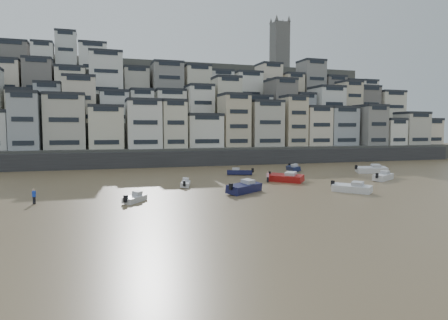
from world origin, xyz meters
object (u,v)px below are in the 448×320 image
object	(u,v)px
boat_b	(352,187)
boat_j	(135,198)
boat_f	(185,183)
boat_h	(240,171)
boat_g	(372,169)
boat_d	(383,175)
boat_e	(286,177)
boat_i	(293,167)
person_blue	(34,196)
boat_c	(244,186)
person_pink	(268,177)

from	to	relation	value
boat_b	boat_j	bearing A→B (deg)	-129.56
boat_f	boat_h	bearing A→B (deg)	-30.30
boat_g	boat_d	distance (m)	11.06
boat_j	boat_e	world-z (taller)	boat_e
boat_j	boat_i	size ratio (longest dim) A/B	0.76
boat_g	person_blue	bearing A→B (deg)	-149.75
boat_g	boat_e	distance (m)	22.81
boat_h	boat_c	bearing A→B (deg)	94.28
boat_b	boat_i	size ratio (longest dim) A/B	1.05
boat_e	boat_f	distance (m)	16.37
boat_c	boat_h	distance (m)	21.05
boat_e	boat_f	xyz separation A→B (m)	(-16.36, -0.07, -0.28)
boat_i	boat_g	bearing A→B (deg)	65.41
boat_j	boat_f	world-z (taller)	boat_f
boat_e	boat_g	bearing A→B (deg)	67.96
boat_h	boat_g	bearing A→B (deg)	-168.50
boat_h	person_blue	distance (m)	37.95
boat_j	person_pink	xyz separation A→B (m)	(21.89, 11.52, 0.32)
boat_g	boat_f	size ratio (longest dim) A/B	1.53
boat_d	person_pink	world-z (taller)	person_pink
boat_b	boat_i	bearing A→B (deg)	131.85
boat_j	person_blue	bearing A→B (deg)	114.47
boat_c	boat_i	bearing A→B (deg)	14.72
boat_g	boat_f	distance (m)	38.75
boat_i	boat_h	world-z (taller)	boat_i
boat_e	boat_h	xyz separation A→B (m)	(-3.49, 11.84, -0.16)
boat_b	boat_i	world-z (taller)	boat_b
boat_j	boat_b	distance (m)	28.28
boat_j	person_blue	size ratio (longest dim) A/B	2.32
boat_d	person_blue	bearing A→B (deg)	154.32
boat_g	boat_d	xyz separation A→B (m)	(-5.32, -9.69, -0.05)
boat_g	person_pink	distance (m)	25.29
boat_i	person_blue	xyz separation A→B (m)	(-44.87, -23.57, 0.15)
boat_g	boat_c	distance (m)	35.24
boat_i	boat_f	xyz separation A→B (m)	(-25.66, -15.21, -0.15)
boat_b	boat_h	world-z (taller)	boat_b
boat_e	boat_j	bearing A→B (deg)	-105.89
boat_c	boat_h	xyz separation A→B (m)	(6.65, 19.97, -0.20)
boat_i	boat_h	size ratio (longest dim) A/B	1.04
boat_g	boat_i	world-z (taller)	boat_g
boat_e	person_blue	size ratio (longest dim) A/B	3.57
boat_c	person_pink	size ratio (longest dim) A/B	3.74
boat_j	boat_i	xyz separation A→B (m)	(33.96, 25.92, 0.17)
boat_d	boat_f	xyz separation A→B (m)	(-32.81, 2.79, -0.25)
boat_d	boat_g	bearing A→B (deg)	29.45
boat_j	person_pink	bearing A→B (deg)	-25.62
boat_d	boat_b	bearing A→B (deg)	-175.40
boat_f	boat_g	bearing A→B (deg)	-62.81
person_blue	person_pink	distance (m)	34.06
boat_b	boat_e	bearing A→B (deg)	159.76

